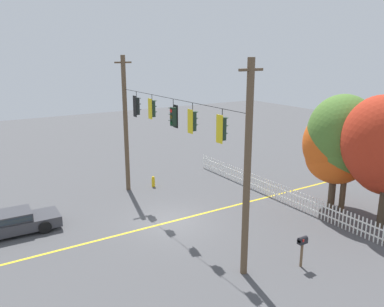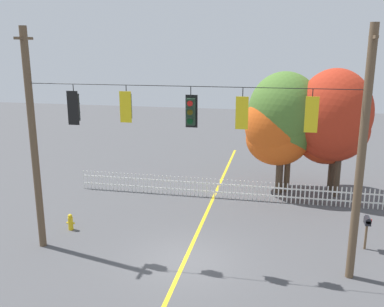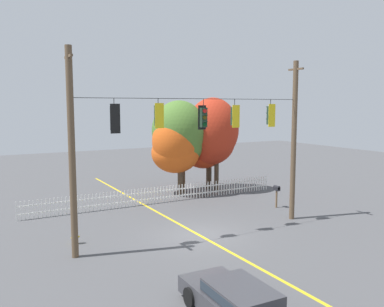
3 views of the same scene
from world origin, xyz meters
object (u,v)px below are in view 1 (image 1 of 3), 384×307
traffic_signal_northbound_primary (174,116)px  fire_hydrant (153,182)px  traffic_signal_eastbound_side (222,129)px  roadside_mailbox (302,242)px  autumn_maple_mid (343,136)px  parked_car (10,222)px  autumn_maple_far_west (383,149)px  autumn_maple_near_fence (333,151)px  traffic_signal_northbound_secondary (152,109)px  traffic_signal_westbound_side (192,121)px  traffic_signal_southbound_primary (137,106)px

traffic_signal_northbound_primary → fire_hydrant: 8.15m
traffic_signal_eastbound_side → roadside_mailbox: traffic_signal_eastbound_side is taller
autumn_maple_mid → parked_car: (-6.65, -16.61, -3.76)m
traffic_signal_eastbound_side → autumn_maple_far_west: autumn_maple_far_west is taller
autumn_maple_near_fence → autumn_maple_far_west: size_ratio=0.84×
traffic_signal_northbound_primary → autumn_maple_near_fence: bearing=71.6°
traffic_signal_northbound_secondary → traffic_signal_westbound_side: 4.18m
parked_car → traffic_signal_westbound_side: bearing=56.2°
traffic_signal_northbound_primary → parked_car: bearing=-113.3°
traffic_signal_northbound_secondary → traffic_signal_northbound_primary: 2.37m
traffic_signal_southbound_primary → autumn_maple_mid: autumn_maple_mid is taller
autumn_maple_near_fence → fire_hydrant: autumn_maple_near_fence is taller
traffic_signal_westbound_side → roadside_mailbox: 7.20m
fire_hydrant → traffic_signal_westbound_side: bearing=-12.3°
traffic_signal_eastbound_side → autumn_maple_mid: bearing=94.7°
traffic_signal_westbound_side → traffic_signal_northbound_primary: bearing=179.4°
autumn_maple_far_west → roadside_mailbox: size_ratio=4.96×
traffic_signal_northbound_secondary → traffic_signal_northbound_primary: size_ratio=0.91×
traffic_signal_eastbound_side → autumn_maple_far_west: 9.12m
autumn_maple_near_fence → fire_hydrant: 11.74m
autumn_maple_near_fence → fire_hydrant: size_ratio=7.74×
autumn_maple_far_west → roadside_mailbox: bearing=-82.4°
traffic_signal_eastbound_side → autumn_maple_near_fence: size_ratio=0.25×
traffic_signal_northbound_primary → traffic_signal_southbound_primary: bearing=-179.7°
autumn_maple_near_fence → roadside_mailbox: 7.82m
traffic_signal_northbound_primary → roadside_mailbox: 8.52m
autumn_maple_mid → autumn_maple_far_west: (2.52, -0.18, -0.18)m
traffic_signal_westbound_side → roadside_mailbox: size_ratio=1.01×
traffic_signal_westbound_side → autumn_maple_far_west: size_ratio=0.20×
traffic_signal_southbound_primary → parked_car: traffic_signal_southbound_primary is taller
traffic_signal_southbound_primary → traffic_signal_westbound_side: same height
fire_hydrant → autumn_maple_near_fence: bearing=39.1°
autumn_maple_far_west → traffic_signal_westbound_side: bearing=-114.8°
autumn_maple_near_fence → traffic_signal_eastbound_side: bearing=-82.4°
autumn_maple_far_west → fire_hydrant: (-11.74, -7.12, -3.82)m
traffic_signal_westbound_side → traffic_signal_eastbound_side: size_ratio=0.99×
autumn_maple_near_fence → roadside_mailbox: autumn_maple_near_fence is taller
parked_car → fire_hydrant: parked_car is taller
traffic_signal_northbound_secondary → autumn_maple_near_fence: (5.30, 8.81, -2.44)m
autumn_maple_far_west → autumn_maple_near_fence: bearing=179.7°
traffic_signal_eastbound_side → parked_car: bearing=-134.1°
traffic_signal_northbound_primary → traffic_signal_eastbound_side: (4.10, -0.02, 0.05)m
autumn_maple_mid → parked_car: bearing=-111.8°
autumn_maple_mid → fire_hydrant: 12.42m
traffic_signal_northbound_secondary → roadside_mailbox: traffic_signal_northbound_secondary is taller
traffic_signal_northbound_secondary → traffic_signal_westbound_side: same height
traffic_signal_westbound_side → traffic_signal_eastbound_side: (2.29, -0.00, 0.02)m
traffic_signal_westbound_side → roadside_mailbox: traffic_signal_westbound_side is taller
autumn_maple_near_fence → roadside_mailbox: bearing=-59.3°
traffic_signal_northbound_primary → autumn_maple_far_west: autumn_maple_far_west is taller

